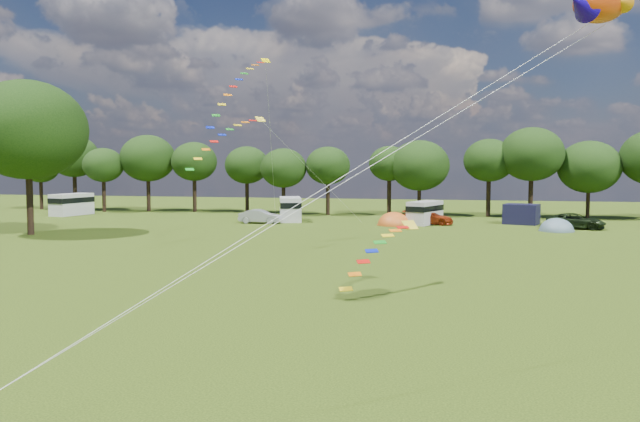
% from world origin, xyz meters
% --- Properties ---
extents(ground_plane, '(180.00, 180.00, 0.00)m').
position_xyz_m(ground_plane, '(0.00, 0.00, 0.00)').
color(ground_plane, black).
rests_on(ground_plane, ground).
extents(tree_line, '(102.98, 10.98, 10.27)m').
position_xyz_m(tree_line, '(5.30, 54.99, 6.35)').
color(tree_line, black).
rests_on(tree_line, ground).
extents(big_tree, '(10.00, 10.00, 13.28)m').
position_xyz_m(big_tree, '(-30.00, 28.00, 9.02)').
color(big_tree, black).
rests_on(big_tree, ground).
extents(car_b, '(4.11, 1.65, 1.43)m').
position_xyz_m(car_b, '(-13.78, 42.21, 0.72)').
color(car_b, gray).
rests_on(car_b, ground).
extents(car_c, '(5.10, 2.81, 1.45)m').
position_xyz_m(car_c, '(3.25, 44.74, 0.72)').
color(car_c, '#A0310F').
rests_on(car_c, ground).
extents(car_d, '(5.79, 3.58, 1.47)m').
position_xyz_m(car_d, '(17.06, 43.32, 0.73)').
color(car_d, black).
rests_on(car_d, ground).
extents(campervan_a, '(3.11, 5.58, 2.59)m').
position_xyz_m(campervan_a, '(-39.08, 47.41, 1.39)').
color(campervan_a, silver).
rests_on(campervan_a, ground).
extents(campervan_b, '(3.64, 5.63, 2.56)m').
position_xyz_m(campervan_b, '(-11.46, 45.57, 1.37)').
color(campervan_b, silver).
rests_on(campervan_b, ground).
extents(campervan_c, '(3.68, 5.18, 2.34)m').
position_xyz_m(campervan_c, '(2.90, 44.96, 1.26)').
color(campervan_c, '#B6B6B9').
rests_on(campervan_c, ground).
extents(tent_orange, '(3.38, 3.70, 2.64)m').
position_xyz_m(tent_orange, '(-0.10, 43.19, 0.02)').
color(tent_orange, '#C7571A').
rests_on(tent_orange, ground).
extents(tent_greyblue, '(3.17, 3.47, 2.36)m').
position_xyz_m(tent_greyblue, '(14.97, 40.72, 0.02)').
color(tent_greyblue, slate).
rests_on(tent_greyblue, ground).
extents(awning_navy, '(3.91, 3.51, 2.04)m').
position_xyz_m(awning_navy, '(12.51, 47.11, 1.02)').
color(awning_navy, black).
rests_on(awning_navy, ground).
extents(fish_kite, '(3.07, 3.71, 2.06)m').
position_xyz_m(fish_kite, '(10.39, 3.44, 11.47)').
color(fish_kite, '#C03706').
rests_on(fish_kite, ground).
extents(streamer_kite_a, '(3.43, 5.63, 5.79)m').
position_xyz_m(streamer_kite_a, '(-10.01, 26.50, 12.41)').
color(streamer_kite_a, '#E4D500').
rests_on(streamer_kite_a, ground).
extents(streamer_kite_b, '(4.34, 4.73, 3.82)m').
position_xyz_m(streamer_kite_b, '(-9.28, 21.95, 8.20)').
color(streamer_kite_b, yellow).
rests_on(streamer_kite_b, ground).
extents(streamer_kite_c, '(3.29, 5.01, 2.84)m').
position_xyz_m(streamer_kite_c, '(2.64, 10.71, 2.28)').
color(streamer_kite_c, yellow).
rests_on(streamer_kite_c, ground).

